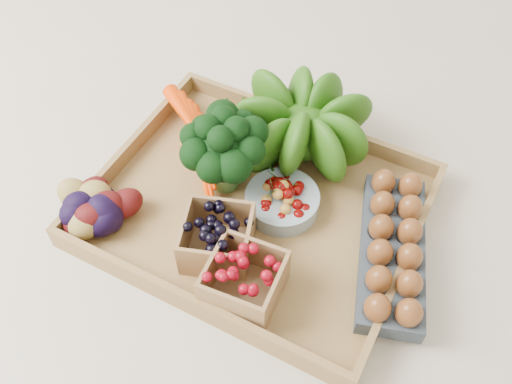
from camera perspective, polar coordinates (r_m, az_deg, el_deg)
The scene contains 10 objects.
ground at distance 1.02m, azimuth 0.00°, elevation -2.08°, with size 4.00×4.00×0.00m, color beige.
tray at distance 1.02m, azimuth 0.00°, elevation -1.83°, with size 0.55×0.45×0.01m, color olive.
carrots at distance 1.07m, azimuth -5.32°, elevation 4.34°, with size 0.21×0.15×0.05m, color #F03800, non-canonical shape.
lettuce at distance 1.04m, azimuth 4.72°, elevation 7.42°, with size 0.17×0.17×0.17m, color #1D480B.
broccoli at distance 1.00m, azimuth -3.18°, elevation 3.00°, with size 0.15×0.15×0.12m, color black, non-canonical shape.
cherry_bowl at distance 1.00m, azimuth 2.62°, elevation -0.96°, with size 0.13×0.13×0.03m, color #8C9EA5.
egg_carton at distance 0.96m, azimuth 13.41°, elevation -5.85°, with size 0.10×0.29×0.03m, color #353C44.
potatoes at distance 1.00m, azimuth -15.99°, elevation -1.11°, with size 0.15×0.15×0.09m, color #3A0909, non-canonical shape.
punnet_blackberry at distance 0.93m, azimuth -3.89°, elevation -4.60°, with size 0.11×0.11×0.08m, color black.
punnet_raspberry at distance 0.89m, azimuth -1.18°, elevation -8.82°, with size 0.11×0.11×0.08m, color maroon.
Camera 1 is at (0.28, -0.53, 0.83)m, focal length 40.00 mm.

